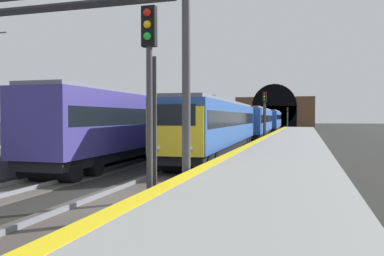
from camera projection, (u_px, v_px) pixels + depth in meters
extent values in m
plane|color=black|center=(120.00, 201.00, 12.66)|extent=(320.00, 320.00, 0.00)
cube|color=gray|center=(263.00, 193.00, 11.33)|extent=(112.00, 4.72, 1.04)
cube|color=yellow|center=(193.00, 172.00, 11.91)|extent=(112.00, 0.50, 0.01)
cube|color=#423D38|center=(120.00, 200.00, 12.65)|extent=(160.00, 2.77, 0.06)
cube|color=gray|center=(100.00, 195.00, 12.85)|extent=(160.00, 0.07, 0.15)
cube|color=gray|center=(140.00, 198.00, 12.45)|extent=(160.00, 0.07, 0.15)
cube|color=#4C4742|center=(5.00, 192.00, 13.94)|extent=(160.00, 2.84, 0.06)
cube|color=gray|center=(22.00, 190.00, 13.73)|extent=(160.00, 0.07, 0.15)
cube|color=#264C99|center=(218.00, 123.00, 26.81)|extent=(20.32, 3.34, 2.61)
cube|color=black|center=(218.00, 119.00, 26.81)|extent=(19.51, 3.34, 0.86)
cube|color=slate|center=(218.00, 103.00, 26.77)|extent=(19.70, 2.91, 0.20)
cube|color=black|center=(218.00, 145.00, 26.86)|extent=(19.90, 3.00, 0.52)
cylinder|color=black|center=(184.00, 164.00, 18.47)|extent=(1.02, 2.55, 0.94)
cylinder|color=black|center=(193.00, 160.00, 20.20)|extent=(1.02, 2.55, 0.94)
cylinder|color=black|center=(233.00, 143.00, 33.53)|extent=(1.02, 2.55, 0.94)
cylinder|color=black|center=(236.00, 142.00, 35.27)|extent=(1.02, 2.55, 0.94)
cube|color=yellow|center=(175.00, 131.00, 17.00)|extent=(0.20, 2.64, 2.21)
cube|color=black|center=(174.00, 115.00, 16.93)|extent=(0.10, 1.92, 0.94)
sphere|color=#F2EACC|center=(191.00, 149.00, 16.77)|extent=(0.20, 0.20, 0.20)
sphere|color=#F2EACC|center=(158.00, 148.00, 17.15)|extent=(0.20, 0.20, 0.20)
cube|color=#264C99|center=(256.00, 120.00, 46.85)|extent=(20.32, 3.34, 2.61)
cube|color=black|center=(256.00, 119.00, 46.84)|extent=(19.51, 3.34, 0.82)
cube|color=slate|center=(256.00, 109.00, 46.81)|extent=(19.70, 2.91, 0.20)
cube|color=black|center=(256.00, 133.00, 46.89)|extent=(19.90, 3.00, 0.52)
cylinder|color=black|center=(247.00, 140.00, 38.14)|extent=(1.02, 2.55, 0.94)
cylinder|color=black|center=(249.00, 139.00, 39.88)|extent=(1.02, 2.55, 0.94)
cylinder|color=black|center=(261.00, 133.00, 53.92)|extent=(1.02, 2.55, 0.94)
cylinder|color=black|center=(262.00, 133.00, 55.66)|extent=(1.02, 2.55, 0.94)
cube|color=#264C99|center=(271.00, 119.00, 66.88)|extent=(20.32, 3.34, 2.61)
cube|color=black|center=(271.00, 117.00, 66.87)|extent=(19.51, 3.34, 0.78)
cube|color=slate|center=(271.00, 111.00, 66.84)|extent=(19.70, 2.91, 0.20)
cube|color=black|center=(271.00, 128.00, 66.92)|extent=(19.90, 3.00, 0.52)
cylinder|color=black|center=(267.00, 132.00, 58.04)|extent=(1.02, 2.55, 0.94)
cylinder|color=black|center=(268.00, 131.00, 59.78)|extent=(1.02, 2.55, 0.94)
cylinder|color=black|center=(273.00, 129.00, 74.08)|extent=(1.02, 2.55, 0.94)
cylinder|color=black|center=(274.00, 128.00, 75.82)|extent=(1.02, 2.55, 0.94)
cube|color=navy|center=(132.00, 121.00, 23.95)|extent=(18.60, 3.08, 2.99)
cube|color=black|center=(132.00, 116.00, 23.94)|extent=(17.86, 3.10, 0.85)
cube|color=slate|center=(131.00, 95.00, 23.90)|extent=(18.04, 2.65, 0.20)
cube|color=black|center=(132.00, 148.00, 24.00)|extent=(18.22, 2.74, 0.52)
cylinder|color=black|center=(173.00, 144.00, 31.84)|extent=(0.97, 2.63, 0.94)
cylinder|color=black|center=(166.00, 146.00, 30.11)|extent=(0.97, 2.63, 0.94)
cylinder|color=black|center=(74.00, 166.00, 17.90)|extent=(0.97, 2.63, 0.94)
cylinder|color=black|center=(50.00, 171.00, 16.17)|extent=(0.97, 2.63, 0.94)
cube|color=yellow|center=(178.00, 122.00, 32.92)|extent=(0.15, 2.74, 2.57)
cube|color=black|center=(178.00, 113.00, 32.95)|extent=(0.07, 1.99, 1.08)
sphere|color=#F2EACC|center=(169.00, 133.00, 33.22)|extent=(0.20, 0.20, 0.20)
sphere|color=#F2EACC|center=(187.00, 133.00, 32.80)|extent=(0.20, 0.20, 0.20)
cube|color=navy|center=(207.00, 119.00, 42.21)|extent=(18.60, 3.08, 2.99)
cube|color=black|center=(207.00, 116.00, 42.20)|extent=(17.86, 3.10, 1.04)
cube|color=slate|center=(207.00, 104.00, 42.16)|extent=(18.04, 2.65, 0.20)
cube|color=black|center=(207.00, 135.00, 42.26)|extent=(18.22, 2.74, 0.52)
cylinder|color=black|center=(222.00, 134.00, 50.15)|extent=(0.97, 2.63, 0.94)
cylinder|color=black|center=(219.00, 135.00, 48.42)|extent=(0.97, 2.63, 0.94)
cylinder|color=black|center=(191.00, 141.00, 36.12)|extent=(0.97, 2.63, 0.94)
cylinder|color=black|center=(186.00, 142.00, 34.39)|extent=(0.97, 2.63, 0.94)
cube|color=navy|center=(237.00, 118.00, 60.47)|extent=(18.60, 3.08, 2.99)
cube|color=black|center=(237.00, 117.00, 60.47)|extent=(17.86, 3.10, 0.86)
cube|color=slate|center=(237.00, 108.00, 60.43)|extent=(18.04, 2.65, 0.20)
cube|color=black|center=(237.00, 129.00, 60.52)|extent=(18.22, 2.74, 0.52)
cylinder|color=black|center=(244.00, 130.00, 68.36)|extent=(0.97, 2.63, 0.94)
cylinder|color=black|center=(243.00, 130.00, 66.63)|extent=(0.97, 2.63, 0.94)
cylinder|color=black|center=(230.00, 133.00, 54.44)|extent=(0.97, 2.63, 0.94)
cylinder|color=black|center=(228.00, 133.00, 52.71)|extent=(0.97, 2.63, 0.94)
cube|color=black|center=(207.00, 99.00, 42.15)|extent=(1.32, 1.73, 0.90)
cylinder|color=#38383D|center=(150.00, 134.00, 10.15)|extent=(0.16, 0.16, 4.56)
cube|color=black|center=(149.00, 27.00, 10.07)|extent=(0.20, 0.38, 1.05)
cube|color=#38383D|center=(152.00, 134.00, 10.28)|extent=(0.04, 0.28, 4.11)
sphere|color=red|center=(147.00, 13.00, 9.93)|extent=(0.20, 0.20, 0.20)
sphere|color=yellow|center=(147.00, 24.00, 9.94)|extent=(0.20, 0.20, 0.20)
sphere|color=green|center=(147.00, 36.00, 9.95)|extent=(0.20, 0.20, 0.20)
cylinder|color=#38383D|center=(264.00, 124.00, 37.98)|extent=(0.16, 0.16, 4.16)
cube|color=black|center=(265.00, 97.00, 37.91)|extent=(0.20, 0.38, 1.05)
cube|color=#38383D|center=(265.00, 123.00, 38.12)|extent=(0.04, 0.28, 3.75)
sphere|color=red|center=(264.00, 93.00, 37.77)|extent=(0.20, 0.20, 0.20)
sphere|color=yellow|center=(264.00, 97.00, 37.78)|extent=(0.20, 0.20, 0.20)
sphere|color=green|center=(264.00, 100.00, 37.79)|extent=(0.20, 0.20, 0.20)
cylinder|color=#4C4C54|center=(288.00, 121.00, 84.79)|extent=(0.16, 0.16, 3.85)
cube|color=black|center=(288.00, 109.00, 84.72)|extent=(0.20, 0.38, 1.05)
cube|color=#4C4C54|center=(288.00, 121.00, 84.92)|extent=(0.04, 0.28, 3.46)
sphere|color=red|center=(288.00, 108.00, 84.58)|extent=(0.20, 0.20, 0.20)
sphere|color=yellow|center=(288.00, 109.00, 84.59)|extent=(0.20, 0.20, 0.20)
sphere|color=green|center=(288.00, 111.00, 84.60)|extent=(0.20, 0.20, 0.20)
cylinder|color=#3F3F47|center=(186.00, 92.00, 12.64)|extent=(0.28, 0.28, 7.12)
cube|color=#2D2D33|center=(70.00, 6.00, 13.78)|extent=(0.70, 7.80, 0.08)
cube|color=brown|center=(274.00, 112.00, 102.60)|extent=(2.64, 20.50, 8.00)
cube|color=black|center=(274.00, 117.00, 101.32)|extent=(0.12, 11.48, 5.60)
cylinder|color=black|center=(274.00, 106.00, 101.24)|extent=(0.12, 11.48, 11.48)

